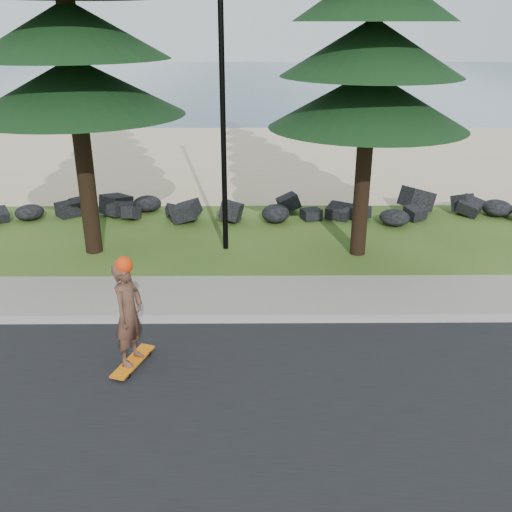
# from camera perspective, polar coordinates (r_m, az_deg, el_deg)

# --- Properties ---
(ground) EXTENTS (160.00, 160.00, 0.00)m
(ground) POSITION_cam_1_polar(r_m,az_deg,el_deg) (12.54, -3.64, -4.59)
(ground) COLOR #2D4E18
(ground) RESTS_ON ground
(road) EXTENTS (160.00, 7.00, 0.02)m
(road) POSITION_cam_1_polar(r_m,az_deg,el_deg) (8.77, -5.20, -18.00)
(road) COLOR black
(road) RESTS_ON ground
(kerb) EXTENTS (160.00, 0.20, 0.10)m
(kerb) POSITION_cam_1_polar(r_m,az_deg,el_deg) (11.72, -3.87, -6.37)
(kerb) COLOR #A69E96
(kerb) RESTS_ON ground
(sidewalk) EXTENTS (160.00, 2.00, 0.08)m
(sidewalk) POSITION_cam_1_polar(r_m,az_deg,el_deg) (12.70, -3.60, -4.02)
(sidewalk) COLOR gray
(sidewalk) RESTS_ON ground
(beach_sand) EXTENTS (160.00, 15.00, 0.01)m
(beach_sand) POSITION_cam_1_polar(r_m,az_deg,el_deg) (26.28, -2.02, 9.92)
(beach_sand) COLOR tan
(beach_sand) RESTS_ON ground
(ocean) EXTENTS (160.00, 58.00, 0.01)m
(ocean) POSITION_cam_1_polar(r_m,az_deg,el_deg) (62.42, -1.16, 17.19)
(ocean) COLOR #38546B
(ocean) RESTS_ON ground
(seawall_boulders) EXTENTS (60.00, 2.40, 1.10)m
(seawall_boulders) POSITION_cam_1_polar(r_m,az_deg,el_deg) (17.70, -2.72, 3.66)
(seawall_boulders) COLOR black
(seawall_boulders) RESTS_ON ground
(lamp_post) EXTENTS (0.25, 0.14, 8.14)m
(lamp_post) POSITION_cam_1_polar(r_m,az_deg,el_deg) (14.45, -3.38, 16.23)
(lamp_post) COLOR black
(lamp_post) RESTS_ON ground
(skateboarder) EXTENTS (0.64, 1.15, 2.09)m
(skateboarder) POSITION_cam_1_polar(r_m,az_deg,el_deg) (10.03, -12.63, -5.69)
(skateboarder) COLOR orange
(skateboarder) RESTS_ON ground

